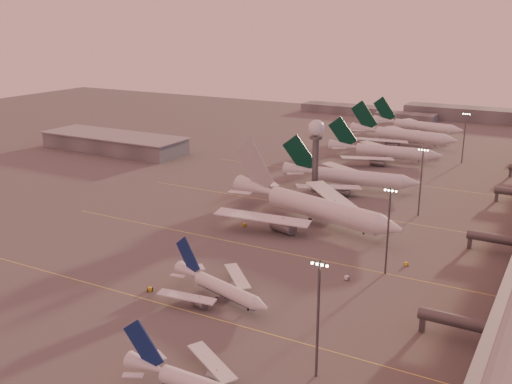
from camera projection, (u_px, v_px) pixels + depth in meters
The scene contains 21 objects.
ground at pixel (98, 309), 146.48m from camera, with size 700.00×700.00×0.00m, color #545151.
taxiway_markings at pixel (305, 255), 179.45m from camera, with size 180.00×185.25×0.02m.
hangar at pixel (114, 142), 318.52m from camera, with size 82.00×27.00×8.50m.
radar_tower at pixel (316, 141), 238.82m from camera, with size 6.40×6.40×31.10m.
mast_a at pixel (318, 314), 115.58m from camera, with size 3.60×0.56×25.00m.
mast_b at pixel (388, 227), 163.09m from camera, with size 3.60×0.56×25.00m.
mast_c at pixel (421, 179), 211.52m from camera, with size 3.60×0.56×25.00m.
mast_d at pixel (464, 135), 287.91m from camera, with size 3.60×0.56×25.00m.
distant_horizon at pixel (430, 113), 416.75m from camera, with size 165.00×37.50×9.00m.
narrowbody_mid at pixel (220, 289), 151.08m from camera, with size 33.17×26.10×13.27m.
widebody_white at pixel (312, 211), 206.29m from camera, with size 70.92×56.08×25.53m.
greentail_a at pixel (350, 180), 247.64m from camera, with size 58.26×46.81×21.19m.
greentail_b at pixel (384, 154), 294.95m from camera, with size 57.03×45.91×20.71m.
greentail_c at pixel (403, 137), 332.50m from camera, with size 62.90×50.55×22.87m.
greentail_d at pixel (417, 128), 362.51m from camera, with size 57.78×46.33×21.09m.
gsv_tug_mid at pixel (150, 289), 156.11m from camera, with size 3.53×3.92×0.96m.
gsv_truck_b at pixel (348, 276), 162.31m from camera, with size 5.88×2.77×2.29m.
gsv_truck_c at pixel (246, 223), 203.99m from camera, with size 5.77×3.75×2.19m.
gsv_catering_b at pixel (407, 260), 171.56m from camera, with size 4.85×2.87×3.72m.
gsv_tug_far at pixel (328, 210), 219.63m from camera, with size 3.59×3.52×0.90m.
gsv_truck_d at pixel (266, 174), 267.95m from camera, with size 3.89×5.97×2.27m.
Camera 1 is at (98.09, -96.88, 69.11)m, focal length 42.00 mm.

